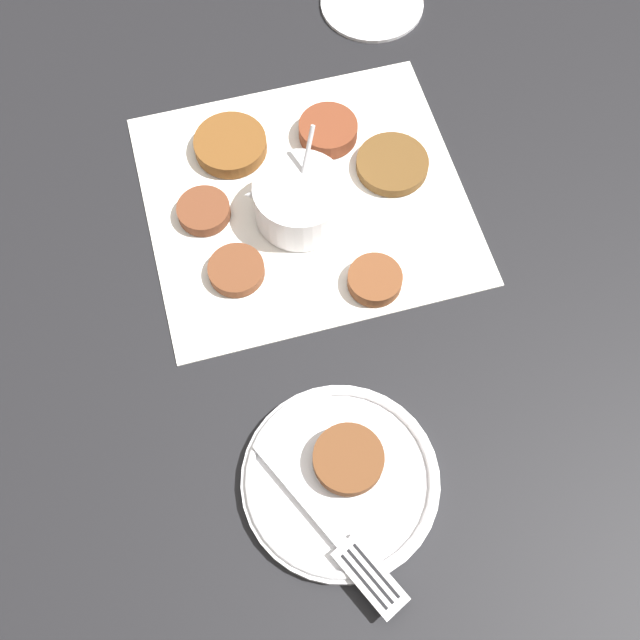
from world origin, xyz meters
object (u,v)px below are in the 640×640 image
object	(u,v)px
fork	(341,542)
extra_saucer	(372,2)
serving_plate	(340,480)
fritter_on_plate	(348,459)
sauce_bowl	(299,202)

from	to	relation	value
fork	extra_saucer	world-z (taller)	fork
fork	serving_plate	bearing A→B (deg)	-94.96
extra_saucer	fritter_on_plate	bearing A→B (deg)	81.34
extra_saucer	sauce_bowl	bearing A→B (deg)	69.65
sauce_bowl	fork	xyz separation A→B (m)	(-0.01, 0.36, -0.01)
serving_plate	sauce_bowl	bearing A→B (deg)	-86.88
fork	fritter_on_plate	bearing A→B (deg)	-100.49
serving_plate	fritter_on_plate	xyz separation A→B (m)	(-0.01, -0.01, 0.02)
sauce_bowl	extra_saucer	bearing A→B (deg)	-110.35
serving_plate	fritter_on_plate	size ratio (longest dim) A/B	2.80
serving_plate	fork	world-z (taller)	fork
fritter_on_plate	serving_plate	bearing A→B (deg)	60.29
sauce_bowl	fritter_on_plate	world-z (taller)	sauce_bowl
sauce_bowl	extra_saucer	distance (m)	0.34
serving_plate	fork	size ratio (longest dim) A/B	1.11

